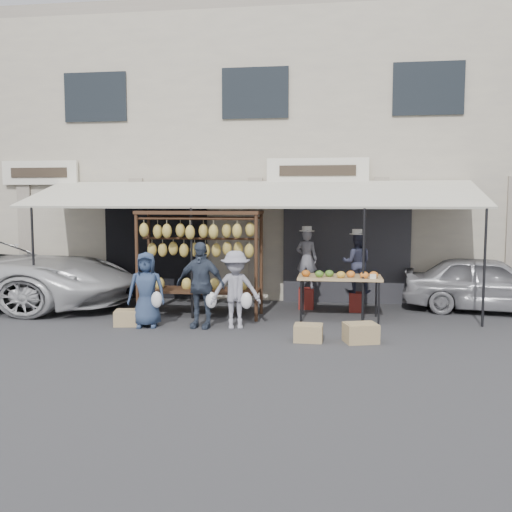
{
  "coord_description": "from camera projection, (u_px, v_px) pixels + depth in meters",
  "views": [
    {
      "loc": [
        1.94,
        -10.27,
        2.45
      ],
      "look_at": [
        0.31,
        1.4,
        1.3
      ],
      "focal_mm": 40.0,
      "sensor_mm": 36.0,
      "label": 1
    }
  ],
  "objects": [
    {
      "name": "crate_far",
      "position": [
        128.0,
        318.0,
        11.2
      ],
      "size": [
        0.56,
        0.47,
        0.3
      ],
      "primitive_type": "cube",
      "rotation": [
        0.0,
        0.0,
        0.18
      ],
      "color": "tan",
      "rests_on": "ground_plane"
    },
    {
      "name": "sedan",
      "position": [
        489.0,
        284.0,
        12.54
      ],
      "size": [
        3.84,
        2.05,
        1.24
      ],
      "primitive_type": "imported",
      "rotation": [
        0.0,
        0.0,
        1.41
      ],
      "color": "gray",
      "rests_on": "ground_plane"
    },
    {
      "name": "vendor_left",
      "position": [
        307.0,
        259.0,
        12.84
      ],
      "size": [
        0.54,
        0.4,
        1.33
      ],
      "primitive_type": "imported",
      "rotation": [
        0.0,
        0.0,
        2.95
      ],
      "color": "slate",
      "rests_on": "stool_left"
    },
    {
      "name": "produce_table",
      "position": [
        340.0,
        278.0,
        11.66
      ],
      "size": [
        1.7,
        0.9,
        1.04
      ],
      "color": "tan",
      "rests_on": "ground_plane"
    },
    {
      "name": "crate_near_b",
      "position": [
        361.0,
        333.0,
        9.86
      ],
      "size": [
        0.65,
        0.56,
        0.33
      ],
      "primitive_type": "cube",
      "rotation": [
        0.0,
        0.0,
        0.29
      ],
      "color": "tan",
      "rests_on": "ground_plane"
    },
    {
      "name": "stool_left",
      "position": [
        306.0,
        298.0,
        12.93
      ],
      "size": [
        0.42,
        0.42,
        0.47
      ],
      "primitive_type": "cube",
      "rotation": [
        0.0,
        0.0,
        -0.29
      ],
      "color": "maroon",
      "rests_on": "ground_plane"
    },
    {
      "name": "stool_right",
      "position": [
        356.0,
        302.0,
        12.58
      ],
      "size": [
        0.36,
        0.36,
        0.43
      ],
      "primitive_type": "cube",
      "rotation": [
        0.0,
        0.0,
        -0.21
      ],
      "color": "maroon",
      "rests_on": "ground_plane"
    },
    {
      "name": "crate_near_a",
      "position": [
        308.0,
        333.0,
        9.94
      ],
      "size": [
        0.5,
        0.38,
        0.3
      ],
      "primitive_type": "cube",
      "rotation": [
        0.0,
        0.0,
        -0.02
      ],
      "color": "tan",
      "rests_on": "ground_plane"
    },
    {
      "name": "customer_mid",
      "position": [
        200.0,
        285.0,
        10.96
      ],
      "size": [
        1.02,
        0.54,
        1.66
      ],
      "primitive_type": "imported",
      "rotation": [
        0.0,
        0.0,
        -0.14
      ],
      "color": "#343E4F",
      "rests_on": "ground_plane"
    },
    {
      "name": "awning",
      "position": [
        248.0,
        195.0,
        12.62
      ],
      "size": [
        10.0,
        2.35,
        2.92
      ],
      "color": "beige",
      "rests_on": "ground_plane"
    },
    {
      "name": "vendor_right",
      "position": [
        357.0,
        263.0,
        12.49
      ],
      "size": [
        0.65,
        0.51,
        1.32
      ],
      "primitive_type": "imported",
      "rotation": [
        0.0,
        0.0,
        3.12
      ],
      "color": "#2A2E43",
      "rests_on": "stool_right"
    },
    {
      "name": "customer_right",
      "position": [
        235.0,
        290.0,
        10.91
      ],
      "size": [
        1.07,
        0.77,
        1.5
      ],
      "primitive_type": "imported",
      "rotation": [
        0.0,
        0.0,
        0.25
      ],
      "color": "gray",
      "rests_on": "ground_plane"
    },
    {
      "name": "shophouse",
      "position": [
        270.0,
        159.0,
        16.67
      ],
      "size": [
        24.0,
        6.15,
        7.3
      ],
      "color": "#BCB298",
      "rests_on": "ground_plane"
    },
    {
      "name": "ground_plane",
      "position": [
        229.0,
        332.0,
        10.63
      ],
      "size": [
        90.0,
        90.0,
        0.0
      ],
      "primitive_type": "plane",
      "color": "#2D2D30"
    },
    {
      "name": "customer_left",
      "position": [
        146.0,
        290.0,
        11.02
      ],
      "size": [
        0.79,
        0.58,
        1.46
      ],
      "primitive_type": "imported",
      "rotation": [
        0.0,
        0.0,
        0.18
      ],
      "color": "navy",
      "rests_on": "ground_plane"
    },
    {
      "name": "banana_rack",
      "position": [
        199.0,
        243.0,
        11.95
      ],
      "size": [
        2.6,
        0.9,
        2.24
      ],
      "color": "#3F2717",
      "rests_on": "ground_plane"
    }
  ]
}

